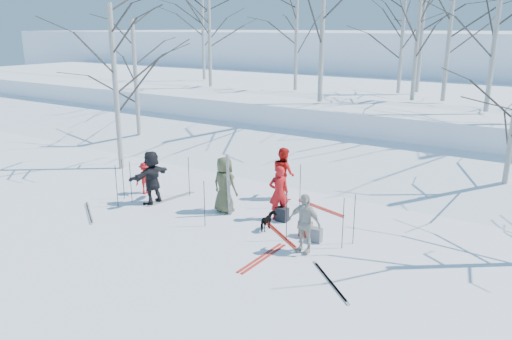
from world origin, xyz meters
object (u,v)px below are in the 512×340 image
Objects in this scene: skier_cream_east at (304,223)px; backpack_dark at (282,214)px; skier_red_seated at (145,178)px; skier_grey_west at (152,177)px; dog at (268,221)px; backpack_red at (306,229)px; backpack_grey at (316,235)px; skier_red_north at (279,193)px; skier_olive_center at (225,185)px; skier_redor_behind at (284,173)px.

skier_cream_east reaches higher than backpack_dark.
skier_cream_east reaches higher than skier_red_seated.
skier_grey_west is 4.27m from dog.
backpack_red is 1.11× the size of backpack_grey.
skier_cream_east is at bearing 94.20° from skier_red_north.
backpack_grey is at bearing -22.61° from backpack_red.
skier_red_seated is 6.65m from skier_cream_east.
skier_olive_center is 2.45m from skier_grey_west.
skier_red_seated is 2.72× the size of backpack_dark.
skier_grey_west is at bearing 73.33° from skier_redor_behind.
skier_redor_behind is at bearing 119.37° from backpack_dark.
skier_grey_west is (-4.04, -1.00, 0.05)m from skier_red_north.
skier_redor_behind is (-0.83, 1.68, 0.05)m from skier_red_north.
skier_redor_behind is 4.47× the size of backpack_grey.
skier_grey_west reaches higher than backpack_grey.
skier_red_seated reaches higher than backpack_grey.
backpack_grey is at bearing -76.89° from skier_red_seated.
skier_red_seated is at bearing -37.15° from skier_red_north.
skier_redor_behind is at bearing -106.32° from skier_red_north.
skier_red_seated reaches higher than dog.
dog is at bearing 93.03° from skier_grey_west.
skier_red_seated is 6.57m from backpack_grey.
skier_olive_center is 1.97m from backpack_dark.
skier_olive_center is 1.71m from skier_red_north.
skier_red_seated is (-3.24, -0.09, -0.31)m from skier_olive_center.
dog is 1.60× the size of backpack_grey.
skier_olive_center reaches higher than backpack_dark.
skier_grey_west is 4.36m from backpack_dark.
skier_grey_west reaches higher than skier_redor_behind.
backpack_grey is at bearing 174.83° from dog.
skier_redor_behind is at bearing -109.16° from skier_olive_center.
backpack_red is 0.43m from backpack_grey.
skier_red_north is at bearing -164.35° from skier_olive_center.
skier_cream_east is 1.10m from backpack_red.
skier_grey_west reaches higher than backpack_dark.
dog reaches higher than backpack_dark.
skier_grey_west is at bearing -178.53° from backpack_grey.
skier_olive_center is 2.02m from dog.
backpack_grey is at bearing -27.75° from backpack_dark.
skier_red_north is 4.22× the size of backpack_grey.
skier_cream_east is 2.51× the size of dog.
skier_olive_center reaches higher than skier_redor_behind.
skier_olive_center is 3.53m from skier_cream_east.
backpack_grey is at bearing 167.66° from skier_redor_behind.
skier_redor_behind is 2.12m from backpack_dark.
skier_grey_west reaches higher than skier_cream_east.
backpack_red is (6.15, -0.23, -0.33)m from skier_red_seated.
skier_redor_behind is at bearing 130.41° from skier_cream_east.
skier_red_north reaches higher than skier_red_seated.
skier_red_north is at bearing 105.34° from skier_grey_west.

